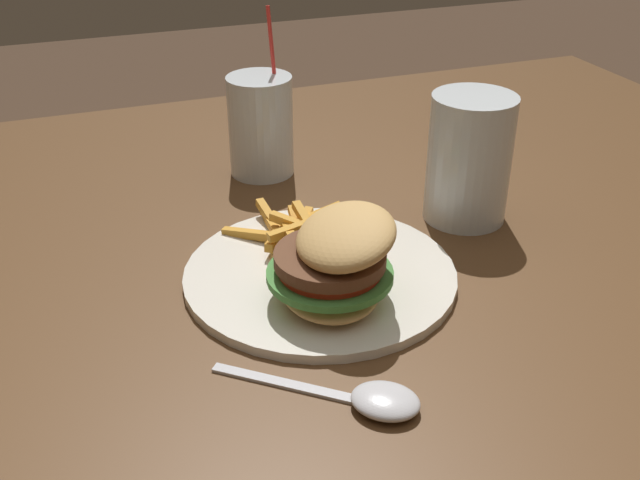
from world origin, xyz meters
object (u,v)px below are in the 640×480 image
Objects in this scene: meal_plate_near at (326,265)px; spoon at (376,399)px; beer_glass at (469,161)px; juice_glass at (261,130)px.

meal_plate_near reaches higher than spoon.
meal_plate_near is 0.23m from beer_glass.
meal_plate_near is 0.30m from juice_glass.
spoon is at bearing -7.32° from meal_plate_near.
beer_glass is 0.95× the size of spoon.
juice_glass reaches higher than meal_plate_near.
beer_glass is at bearing 42.28° from juice_glass.
beer_glass reaches higher than spoon.
spoon is (0.47, -0.04, -0.05)m from juice_glass.
beer_glass is at bearing 88.27° from spoon.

